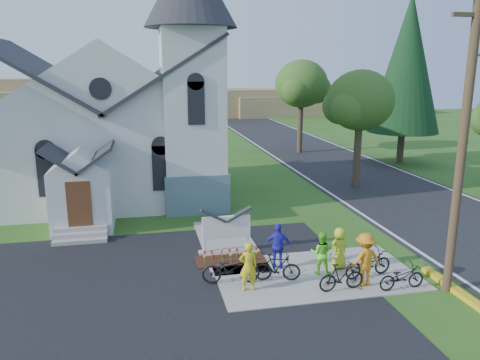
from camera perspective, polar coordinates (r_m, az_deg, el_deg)
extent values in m
plane|color=#2A5718|center=(16.19, 4.72, -12.64)|extent=(120.00, 120.00, 0.00)
cube|color=black|center=(14.13, -22.45, -17.85)|extent=(20.00, 16.00, 0.02)
cube|color=black|center=(33.00, 13.99, 0.67)|extent=(8.00, 90.00, 0.02)
cube|color=gray|center=(17.05, 9.16, -11.26)|extent=(7.00, 4.00, 0.05)
cube|color=silver|center=(27.34, -15.43, 3.30)|extent=(11.00, 9.00, 5.00)
cube|color=slate|center=(24.51, -5.56, -1.01)|extent=(3.20, 3.20, 2.00)
cube|color=silver|center=(23.88, -5.75, 7.15)|extent=(3.00, 3.00, 9.00)
cube|color=silver|center=(22.12, -18.63, -2.20)|extent=(2.60, 2.40, 2.80)
cube|color=#572F19|center=(20.92, -19.01, -2.83)|extent=(1.00, 0.10, 2.00)
cube|color=gray|center=(18.75, -1.66, -8.64)|extent=(2.20, 0.40, 0.10)
cube|color=white|center=(18.45, -4.29, -7.39)|extent=(0.12, 0.12, 1.00)
cube|color=white|center=(18.73, 0.91, -7.03)|extent=(0.12, 0.12, 1.00)
cube|color=white|center=(18.40, -1.68, -5.76)|extent=(1.90, 0.14, 0.90)
cube|color=#341A0E|center=(17.94, -1.14, -9.75)|extent=(2.60, 1.10, 0.07)
cylinder|color=#422B21|center=(15.80, 25.55, 4.48)|extent=(0.28, 0.28, 10.00)
cube|color=#422B21|center=(15.73, 26.94, 17.52)|extent=(1.60, 0.12, 0.12)
cylinder|color=#38291E|center=(29.32, 14.10, 3.10)|extent=(0.44, 0.44, 4.05)
ellipsoid|color=#2F521C|center=(28.93, 14.46, 9.40)|extent=(4.00, 4.00, 3.60)
cylinder|color=#38291E|center=(40.44, 7.34, 6.50)|extent=(0.44, 0.44, 4.50)
ellipsoid|color=#2F521C|center=(40.17, 7.49, 11.56)|extent=(4.40, 4.40, 3.96)
cylinder|color=#38291E|center=(37.73, 18.98, 3.76)|extent=(0.50, 0.50, 2.40)
cone|color=black|center=(37.26, 19.73, 13.19)|extent=(5.20, 5.20, 10.00)
cube|color=olive|center=(70.83, -3.64, 9.36)|extent=(60.00, 8.00, 4.00)
cube|color=olive|center=(72.25, -16.72, 9.54)|extent=(30.00, 6.00, 5.60)
cube|color=olive|center=(73.01, 9.28, 8.94)|extent=(25.00, 6.00, 3.00)
imported|color=yellow|center=(15.37, 1.01, -10.48)|extent=(0.61, 0.40, 1.64)
imported|color=black|center=(15.96, -1.13, -10.76)|extent=(2.02, 0.96, 1.02)
imported|color=#5FE52B|center=(16.81, 9.85, -8.75)|extent=(0.90, 0.82, 1.52)
imported|color=black|center=(16.18, 4.56, -10.57)|extent=(1.65, 0.80, 0.96)
imported|color=#2A26BF|center=(17.00, 4.69, -8.04)|extent=(1.06, 0.76, 1.68)
imported|color=black|center=(17.01, 15.34, -9.78)|extent=(1.93, 0.96, 0.97)
imported|color=orange|center=(16.20, 14.98, -9.33)|extent=(1.27, 0.86, 1.82)
imported|color=black|center=(15.83, 12.27, -11.46)|extent=(1.60, 0.55, 0.94)
imported|color=#B4C825|center=(17.32, 12.00, -8.14)|extent=(0.87, 0.71, 1.53)
imported|color=black|center=(16.46, 19.12, -11.11)|extent=(1.63, 0.64, 0.85)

